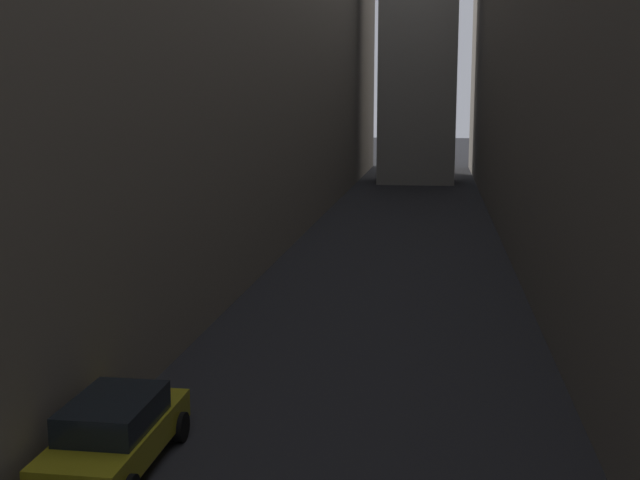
# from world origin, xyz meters

# --- Properties ---
(ground_plane) EXTENTS (264.00, 264.00, 0.00)m
(ground_plane) POSITION_xyz_m (0.00, 48.00, 0.00)
(ground_plane) COLOR #232326
(parked_car_left_far) EXTENTS (1.96, 4.55, 1.56)m
(parked_car_left_far) POSITION_xyz_m (-4.40, 23.36, 0.82)
(parked_car_left_far) COLOR #A59919
(parked_car_left_far) RESTS_ON ground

